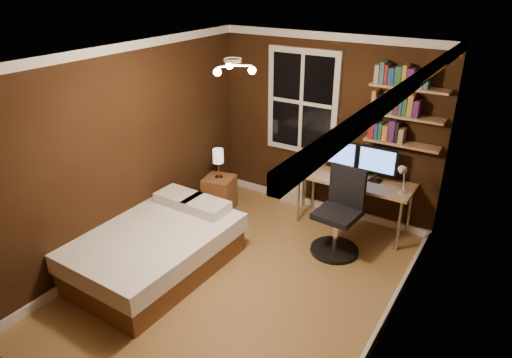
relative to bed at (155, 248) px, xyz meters
The scene contains 22 objects.
floor 1.09m from the bed, 18.22° to the left, with size 4.20×4.20×0.00m, color olive.
wall_back 2.80m from the bed, 67.64° to the left, with size 3.20×0.04×2.50m, color black.
wall_left 1.19m from the bed, 151.29° to the left, with size 0.04×4.20×2.50m, color black.
wall_right 2.80m from the bed, ahead, with size 0.04×4.20×2.50m, color black.
ceiling 2.46m from the bed, 18.22° to the left, with size 3.20×4.20×0.02m, color white.
window 2.79m from the bed, 74.82° to the left, with size 1.06×0.06×1.46m, color silver.
ceiling_fixture 2.36m from the bed, 12.91° to the left, with size 0.44×0.44×0.18m, color beige, non-canonical shape.
bookshelf_lower 3.26m from the bed, 48.00° to the left, with size 0.92×0.22×0.03m, color #AD8154.
books_row_lower 3.30m from the bed, 48.00° to the left, with size 0.42×0.16×0.23m, color maroon, non-canonical shape.
bookshelf_middle 3.38m from the bed, 48.00° to the left, with size 0.92×0.22×0.03m, color #AD8154.
books_row_middle 3.43m from the bed, 48.00° to the left, with size 0.60×0.16×0.23m, color navy, non-canonical shape.
bookshelf_upper 3.53m from the bed, 48.00° to the left, with size 0.92×0.22×0.03m, color #AD8154.
books_row_upper 3.59m from the bed, 48.00° to the left, with size 0.60×0.16×0.23m, color #245536, non-canonical shape.
bed is the anchor object (origin of this frame).
nightstand 1.61m from the bed, 98.26° to the left, with size 0.40×0.40×0.50m, color brown.
bedside_lamp 1.67m from the bed, 98.26° to the left, with size 0.15×0.15×0.43m, color beige, non-canonical shape.
radiator 2.40m from the bed, 75.80° to the left, with size 0.37×0.13×0.55m, color beige.
desk 2.68m from the bed, 53.19° to the left, with size 1.51×0.57×0.72m.
monitor_left 2.65m from the bed, 59.32° to the left, with size 0.51×0.12×0.47m, color black, non-canonical shape.
monitor_right 2.94m from the bed, 50.21° to the left, with size 0.51×0.12×0.47m, color black, non-canonical shape.
desk_lamp 3.04m from the bed, 41.48° to the left, with size 0.14×0.32×0.44m, color silver, non-canonical shape.
office_chair 2.23m from the bed, 41.98° to the left, with size 0.59×0.59×1.08m.
Camera 1 is at (2.36, -3.49, 3.22)m, focal length 32.00 mm.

